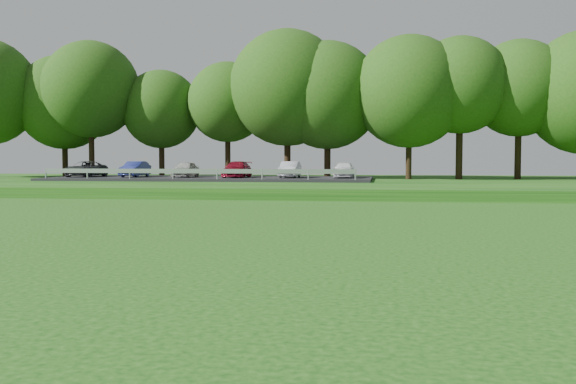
# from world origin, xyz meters

# --- Properties ---
(berm) EXTENTS (130.00, 30.00, 0.60)m
(berm) POSITION_xyz_m (0.00, 34.00, 0.30)
(berm) COLOR #0E3C0B
(berm) RESTS_ON ground
(treeline) EXTENTS (104.00, 7.00, 15.00)m
(treeline) POSITION_xyz_m (0.00, 38.00, 8.10)
(treeline) COLOR #1E4810
(treeline) RESTS_ON berm
(parking_lot) EXTENTS (24.00, 9.00, 1.38)m
(parking_lot) POSITION_xyz_m (-24.46, 32.82, 1.06)
(parking_lot) COLOR black
(parking_lot) RESTS_ON berm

